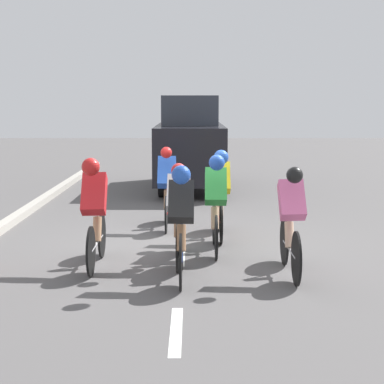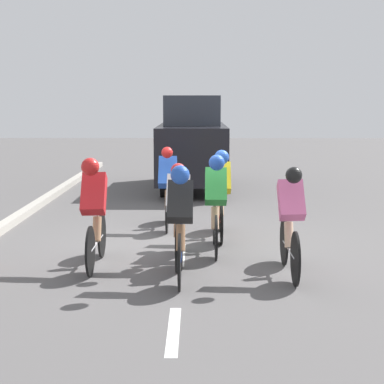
% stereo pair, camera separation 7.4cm
% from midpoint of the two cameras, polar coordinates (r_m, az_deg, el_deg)
% --- Properties ---
extents(ground_plane, '(60.00, 60.00, 0.00)m').
position_cam_midpoint_polar(ground_plane, '(10.29, -0.69, -4.71)').
color(ground_plane, '#565454').
extents(lane_stripe_near, '(0.12, 1.40, 0.01)m').
position_cam_midpoint_polar(lane_stripe_near, '(6.56, -1.32, -12.20)').
color(lane_stripe_near, white).
rests_on(lane_stripe_near, ground).
extents(lane_stripe_mid, '(0.12, 1.40, 0.01)m').
position_cam_midpoint_polar(lane_stripe_mid, '(9.63, -0.76, -5.59)').
color(lane_stripe_mid, white).
rests_on(lane_stripe_mid, ground).
extents(lane_stripe_far, '(0.12, 1.40, 0.01)m').
position_cam_midpoint_polar(lane_stripe_far, '(12.76, -0.48, -2.19)').
color(lane_stripe_far, white).
rests_on(lane_stripe_far, ground).
extents(cyclist_blue, '(0.32, 1.61, 1.49)m').
position_cam_midpoint_polar(cyclist_blue, '(11.48, -1.98, 0.54)').
color(cyclist_blue, black).
rests_on(cyclist_blue, ground).
extents(cyclist_black, '(0.33, 1.66, 1.51)m').
position_cam_midpoint_polar(cyclist_black, '(8.09, -0.78, -2.49)').
color(cyclist_black, black).
rests_on(cyclist_black, ground).
extents(cyclist_green, '(0.33, 1.68, 1.51)m').
position_cam_midpoint_polar(cyclist_green, '(9.60, 2.34, -0.76)').
color(cyclist_green, black).
rests_on(cyclist_green, ground).
extents(cyclist_pink, '(0.33, 1.73, 1.47)m').
position_cam_midpoint_polar(cyclist_pink, '(8.42, 9.01, -2.42)').
color(cyclist_pink, black).
rests_on(cyclist_pink, ground).
extents(cyclist_yellow, '(0.32, 1.71, 1.50)m').
position_cam_midpoint_polar(cyclist_yellow, '(10.62, 2.77, 0.04)').
color(cyclist_yellow, black).
rests_on(cyclist_yellow, ground).
extents(cyclist_red, '(0.33, 1.71, 1.54)m').
position_cam_midpoint_polar(cyclist_red, '(8.83, -8.44, -1.50)').
color(cyclist_red, black).
rests_on(cyclist_red, ground).
extents(cyclist_white, '(0.34, 1.71, 1.45)m').
position_cam_midpoint_polar(cyclist_white, '(8.96, -1.02, -1.77)').
color(cyclist_white, black).
rests_on(cyclist_white, ground).
extents(support_car, '(1.70, 4.58, 2.42)m').
position_cam_midpoint_polar(support_car, '(16.71, 0.14, 4.34)').
color(support_car, black).
rests_on(support_car, ground).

